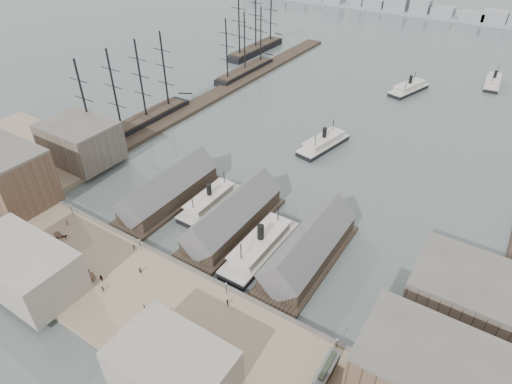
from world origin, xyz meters
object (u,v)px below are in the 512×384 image
Objects in this scene: horse_cart_center at (98,277)px; horse_cart_left at (63,236)px; ferry_docked_west at (210,201)px; tram at (326,371)px; horse_cart_right at (165,318)px.

horse_cart_left is at bearing 96.35° from horse_cart_center.
horse_cart_left is at bearing -123.09° from ferry_docked_west.
horse_cart_left is 22.27m from horse_cart_center.
tram reaches higher than horse_cart_left.
tram is at bearing -31.39° from ferry_docked_west.
ferry_docked_west reaches higher than tram.
horse_cart_center is at bearing -174.01° from tram.
ferry_docked_west is 43.56m from horse_cart_center.
horse_cart_center reaches higher than horse_cart_right.
horse_cart_right is (23.66, -0.26, -0.06)m from horse_cart_center.
tram is 62.40m from horse_cart_center.
horse_cart_center is (-61.93, -7.58, -0.89)m from tram.
horse_cart_right is at bearing -64.87° from ferry_docked_west.
horse_cart_center is 23.66m from horse_cart_right.
tram is 1.96× the size of horse_cart_left.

